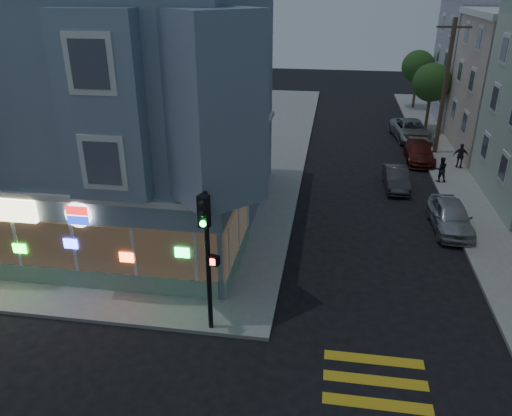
% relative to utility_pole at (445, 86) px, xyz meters
% --- Properties ---
extents(ground, '(120.00, 120.00, 0.00)m').
position_rel_utility_pole_xyz_m(ground, '(-12.00, -24.00, -4.80)').
color(ground, black).
rests_on(ground, ground).
extents(sidewalk_nw, '(33.00, 42.00, 0.15)m').
position_rel_utility_pole_xyz_m(sidewalk_nw, '(-25.50, -1.00, -4.72)').
color(sidewalk_nw, gray).
rests_on(sidewalk_nw, ground).
extents(corner_building, '(14.60, 14.60, 11.40)m').
position_rel_utility_pole_xyz_m(corner_building, '(-18.00, -13.02, 1.02)').
color(corner_building, gray).
rests_on(corner_building, sidewalk_nw).
extents(utility_pole, '(2.20, 0.30, 9.00)m').
position_rel_utility_pole_xyz_m(utility_pole, '(0.00, 0.00, 0.00)').
color(utility_pole, '#4C3826').
rests_on(utility_pole, sidewalk_ne).
extents(street_tree_near, '(3.00, 3.00, 5.30)m').
position_rel_utility_pole_xyz_m(street_tree_near, '(0.20, 6.00, -0.86)').
color(street_tree_near, '#4C3826').
rests_on(street_tree_near, sidewalk_ne).
extents(street_tree_far, '(3.00, 3.00, 5.30)m').
position_rel_utility_pole_xyz_m(street_tree_far, '(0.20, 14.00, -0.86)').
color(street_tree_far, '#4C3826').
rests_on(street_tree_far, sidewalk_ne).
extents(pedestrian_a, '(0.81, 0.66, 1.54)m').
position_rel_utility_pole_xyz_m(pedestrian_a, '(-0.70, -5.88, -3.88)').
color(pedestrian_a, black).
rests_on(pedestrian_a, sidewalk_ne).
extents(pedestrian_b, '(0.96, 0.46, 1.60)m').
position_rel_utility_pole_xyz_m(pedestrian_b, '(1.00, -3.13, -3.85)').
color(pedestrian_b, '#28242C').
rests_on(pedestrian_b, sidewalk_ne).
extents(parked_car_a, '(1.85, 4.36, 1.47)m').
position_rel_utility_pole_xyz_m(parked_car_a, '(-1.30, -12.23, -4.06)').
color(parked_car_a, '#A6A7AD').
rests_on(parked_car_a, ground).
extents(parked_car_b, '(1.38, 3.74, 1.22)m').
position_rel_utility_pole_xyz_m(parked_car_b, '(-3.40, -7.03, -4.19)').
color(parked_car_b, '#343638').
rests_on(parked_car_b, ground).
extents(parked_car_c, '(1.92, 4.49, 1.29)m').
position_rel_utility_pole_xyz_m(parked_car_c, '(-1.38, -1.83, -4.15)').
color(parked_car_c, '#571913').
rests_on(parked_car_c, ground).
extents(parked_car_d, '(3.15, 5.62, 1.48)m').
position_rel_utility_pole_xyz_m(parked_car_d, '(-1.30, 3.37, -4.05)').
color(parked_car_d, '#90969A').
rests_on(parked_car_d, ground).
extents(traffic_signal, '(0.65, 0.58, 5.17)m').
position_rel_utility_pole_xyz_m(traffic_signal, '(-11.08, -21.83, -1.15)').
color(traffic_signal, black).
rests_on(traffic_signal, sidewalk_nw).
extents(fire_hydrant, '(0.43, 0.25, 0.75)m').
position_rel_utility_pole_xyz_m(fire_hydrant, '(-0.70, -11.78, -4.25)').
color(fire_hydrant, white).
rests_on(fire_hydrant, sidewalk_ne).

